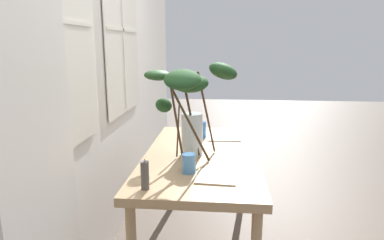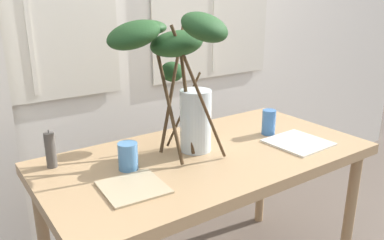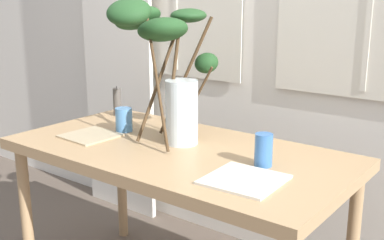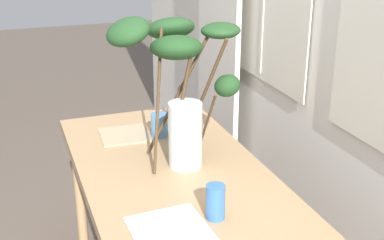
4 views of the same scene
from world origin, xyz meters
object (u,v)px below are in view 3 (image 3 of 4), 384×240
Objects in this scene: plate_square_right at (244,180)px; pillar_candle at (117,102)px; drinking_glass_blue_left at (124,120)px; vase_with_branches at (164,54)px; plate_square_left at (90,136)px; dining_table at (177,164)px; drinking_glass_blue_right at (264,150)px.

plate_square_right is 1.10m from pillar_candle.
plate_square_right is (0.78, -0.20, -0.05)m from drinking_glass_blue_left.
pillar_candle is (-1.03, 0.40, 0.07)m from plate_square_right.
vase_with_branches is 0.40m from drinking_glass_blue_left.
pillar_candle is at bearing 117.85° from plate_square_left.
plate_square_left is (-0.42, -0.11, 0.08)m from dining_table.
vase_with_branches is 0.51m from plate_square_left.
plate_square_right is (0.54, -0.22, -0.37)m from vase_with_branches.
plate_square_right is at bearing -21.87° from vase_with_branches.
plate_square_right is (0.42, -0.15, 0.08)m from dining_table.
dining_table is 0.45m from plate_square_right.
pillar_candle is (-0.61, 0.25, 0.15)m from dining_table.
vase_with_branches is 2.56× the size of plate_square_right.
vase_with_branches reaches higher than dining_table.
pillar_candle is at bearing 167.51° from drinking_glass_blue_right.
drinking_glass_blue_right is at bearing -12.49° from pillar_candle.
pillar_candle reaches higher than drinking_glass_blue_left.
drinking_glass_blue_right is at bearing 3.42° from dining_table.
vase_with_branches reaches higher than drinking_glass_blue_right.
vase_with_branches is at bearing 158.13° from plate_square_right.
dining_table is 13.06× the size of drinking_glass_blue_left.
plate_square_right reaches higher than dining_table.
dining_table is 2.25× the size of vase_with_branches.
pillar_candle reaches higher than dining_table.
plate_square_right is at bearing -19.64° from dining_table.
plate_square_right is at bearing -2.80° from plate_square_left.
drinking_glass_blue_left is 0.44× the size of plate_square_right.
vase_with_branches is 0.69m from plate_square_right.
dining_table is 0.47m from vase_with_branches.
pillar_candle reaches higher than plate_square_right.
drinking_glass_blue_left is (-0.24, -0.02, -0.32)m from vase_with_branches.
drinking_glass_blue_right is 0.79× the size of pillar_candle.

